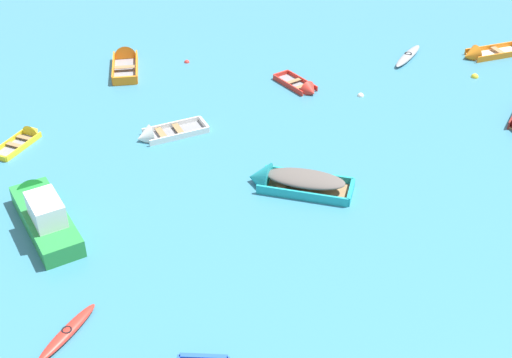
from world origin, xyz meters
The scene contains 12 objects.
kayak_red_cluster_inner centered at (-7.82, 12.67, 0.13)m, with size 2.10×2.52×0.27m.
rowboat_orange_far_right centered at (-4.98, 33.49, 0.22)m, with size 1.60×4.13×1.26m.
rowboat_white_distant_center centered at (-3.94, 24.67, 0.15)m, with size 3.63×1.97×1.15m.
kayak_grey_midfield_right centered at (11.45, 30.87, 0.16)m, with size 2.87×3.01×0.34m.
rowboat_yellow_far_left centered at (-9.99, 25.83, 0.13)m, with size 2.37×2.84×0.89m.
motor_launch_green_cluster_outer centered at (-8.85, 18.94, 0.56)m, with size 3.15×5.72×1.93m.
rowboat_turquoise_near_right centered at (1.24, 19.42, 0.33)m, with size 4.71×3.39×1.50m.
rowboat_red_back_row_center centered at (4.35, 28.04, 0.13)m, with size 2.14×3.14×0.98m.
rowboat_orange_back_row_right centered at (15.71, 30.16, 0.17)m, with size 4.09×1.79×1.19m.
mooring_buoy_between_boats_right centered at (14.17, 27.71, 0.00)m, with size 0.42×0.42×0.42m, color yellow.
mooring_buoy_trailing centered at (-1.47, 32.98, 0.00)m, with size 0.31×0.31×0.31m, color red.
mooring_buoy_outer_edge centered at (7.12, 26.85, 0.00)m, with size 0.34×0.34×0.34m, color silver.
Camera 1 is at (-4.89, -3.49, 16.60)m, focal length 47.17 mm.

